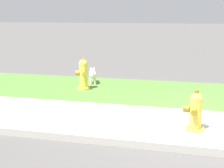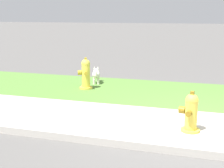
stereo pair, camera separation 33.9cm
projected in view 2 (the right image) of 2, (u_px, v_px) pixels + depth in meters
The scene contains 7 objects.
ground_plane at pixel (204, 129), 5.26m from camera, with size 120.00×120.00×0.00m, color #5B5956.
sidewalk_pavement at pixel (204, 129), 5.26m from camera, with size 18.00×1.95×0.01m, color #BCB7AD.
grass_verge at pixel (205, 95), 7.43m from camera, with size 18.00×2.70×0.01m, color #568438.
street_curb at pixel (204, 152), 4.26m from camera, with size 18.00×0.16×0.12m, color #BCB7AD.
fire_hydrant_near_corner at pixel (86, 74), 8.04m from camera, with size 0.38×0.40×0.82m.
fire_hydrant_far_end at pixel (191, 113), 5.09m from camera, with size 0.36×0.39×0.69m.
small_white_dog at pixel (96, 74), 8.73m from camera, with size 0.32×0.53×0.44m.
Camera 2 is at (-0.07, -5.20, 1.91)m, focal length 50.00 mm.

